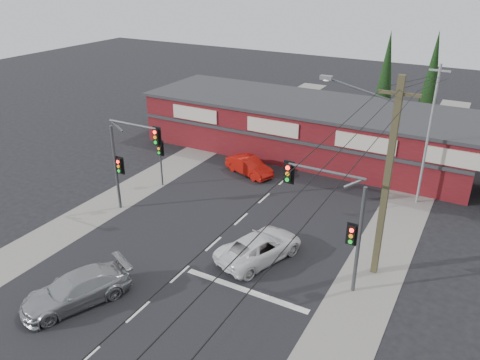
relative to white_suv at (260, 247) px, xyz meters
The scene contains 18 objects.
ground 3.20m from the white_suv, 155.98° to the right, with size 120.00×120.00×0.00m, color black.
road_strip 4.75m from the white_suv, 127.45° to the left, with size 14.00×70.00×0.01m, color black.
verge_left 11.97m from the white_suv, 161.83° to the left, with size 3.00×70.00×0.02m, color gray.
verge_right 6.80m from the white_suv, 33.44° to the left, with size 3.00×70.00×0.02m, color gray.
stop_line 2.93m from the white_suv, 76.91° to the right, with size 6.50×0.35×0.01m, color silver.
white_suv is the anchor object (origin of this frame).
silver_suv 9.25m from the white_suv, 128.27° to the right, with size 2.02×4.97×1.44m, color #A1A4A6.
red_sedan 10.92m from the white_suv, 120.82° to the left, with size 1.37×3.94×1.30m, color #A6110A.
lane_dashes 3.37m from the white_suv, 149.89° to the right, with size 0.12×36.83×0.01m.
shop_building 16.24m from the white_suv, 103.77° to the left, with size 27.30×8.40×4.22m.
conifer_near 23.24m from the white_suv, 88.37° to the left, with size 1.80×1.80×9.25m.
conifer_far 25.53m from the white_suv, 80.48° to the left, with size 1.80×1.80×9.25m.
traffic_mast_left 9.86m from the white_suv, behind, with size 3.77×0.27×5.97m.
traffic_mast_right 5.17m from the white_suv, ahead, with size 3.96×0.27×5.97m.
pedestal_signal 11.25m from the white_suv, 154.79° to the left, with size 0.55×0.27×3.38m.
utility_pole 7.44m from the white_suv, 17.29° to the left, with size 4.38×0.59×10.00m.
steel_pole 13.00m from the white_suv, 60.20° to the left, with size 1.20×0.16×9.00m.
power_lines 10.74m from the white_suv, 33.65° to the right, with size 2.01×29.00×1.22m.
Camera 1 is at (12.03, -17.46, 14.24)m, focal length 35.00 mm.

